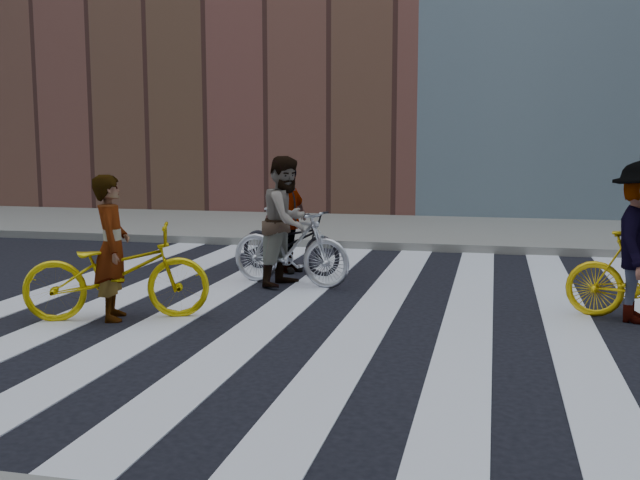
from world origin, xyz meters
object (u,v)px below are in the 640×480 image
(bike_yellow_left, at_px, (117,272))
(bike_silver_mid, at_px, (290,247))
(rider_mid, at_px, (287,221))
(rider_rear, at_px, (287,219))
(bike_dark_rear, at_px, (290,242))
(rider_left, at_px, (112,248))

(bike_yellow_left, distance_m, bike_silver_mid, 2.75)
(bike_yellow_left, relative_size, rider_mid, 1.14)
(rider_rear, bearing_deg, bike_dark_rear, -69.21)
(rider_left, bearing_deg, rider_rear, -40.51)
(bike_silver_mid, xyz_separation_m, rider_left, (-1.43, -2.38, 0.28))
(bike_dark_rear, relative_size, rider_mid, 1.00)
(bike_silver_mid, bearing_deg, bike_dark_rear, 28.42)
(rider_mid, bearing_deg, rider_left, 162.72)
(bike_dark_rear, height_order, rider_mid, rider_mid)
(bike_yellow_left, height_order, rider_mid, rider_mid)
(rider_left, bearing_deg, bike_dark_rear, -41.27)
(bike_yellow_left, height_order, rider_rear, rider_rear)
(bike_yellow_left, xyz_separation_m, rider_rear, (1.05, 3.37, 0.29))
(bike_dark_rear, distance_m, rider_rear, 0.35)
(bike_yellow_left, xyz_separation_m, rider_mid, (1.33, 2.38, 0.36))
(rider_left, relative_size, rider_mid, 0.91)
(rider_rear, bearing_deg, rider_mid, -143.68)
(bike_yellow_left, distance_m, bike_dark_rear, 3.55)
(rider_left, bearing_deg, bike_silver_mid, -53.44)
(rider_left, xyz_separation_m, rider_rear, (1.10, 3.37, 0.00))
(bike_yellow_left, distance_m, rider_rear, 3.54)
(bike_silver_mid, xyz_separation_m, bike_dark_rear, (-0.28, 1.00, -0.07))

